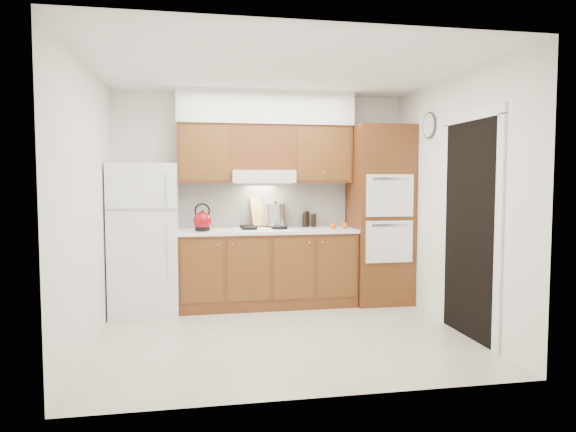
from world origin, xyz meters
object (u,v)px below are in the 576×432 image
object	(u,v)px
oven_cabinet	(380,215)
stock_pot	(275,215)
kettle	(202,221)
fridge	(145,239)

from	to	relation	value
oven_cabinet	stock_pot	bearing A→B (deg)	172.32
oven_cabinet	kettle	distance (m)	2.20
fridge	kettle	distance (m)	0.68
fridge	stock_pot	xyz separation A→B (m)	(1.55, 0.21, 0.24)
kettle	stock_pot	size ratio (longest dim) A/B	0.81
oven_cabinet	stock_pot	xyz separation A→B (m)	(-1.29, 0.17, 0.00)
kettle	stock_pot	xyz separation A→B (m)	(0.90, 0.25, 0.04)
stock_pot	kettle	bearing A→B (deg)	-164.31
fridge	kettle	xyz separation A→B (m)	(0.65, -0.04, 0.20)
oven_cabinet	kettle	bearing A→B (deg)	-177.96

